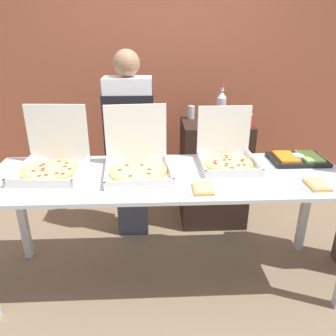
% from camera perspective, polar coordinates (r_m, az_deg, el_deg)
% --- Properties ---
extents(ground_plane, '(16.00, 16.00, 0.00)m').
position_cam_1_polar(ground_plane, '(2.74, 0.00, -18.67)').
color(ground_plane, '#847056').
extents(brick_wall_behind, '(10.00, 0.06, 2.80)m').
position_cam_1_polar(brick_wall_behind, '(3.77, -1.26, 16.51)').
color(brick_wall_behind, '#9E5138').
rests_on(brick_wall_behind, ground_plane).
extents(buffet_table, '(2.48, 0.78, 0.90)m').
position_cam_1_polar(buffet_table, '(2.29, 0.00, -3.60)').
color(buffet_table, silver).
rests_on(buffet_table, ground_plane).
extents(pizza_box_near_left, '(0.47, 0.48, 0.44)m').
position_cam_1_polar(pizza_box_near_left, '(2.41, -19.52, 1.17)').
color(pizza_box_near_left, silver).
rests_on(pizza_box_near_left, buffet_table).
extents(pizza_box_near_right, '(0.40, 0.42, 0.40)m').
position_cam_1_polar(pizza_box_near_right, '(2.43, 10.25, 2.23)').
color(pizza_box_near_right, silver).
rests_on(pizza_box_near_right, buffet_table).
extents(pizza_box_far_left, '(0.48, 0.49, 0.44)m').
position_cam_1_polar(pizza_box_far_left, '(2.27, -5.32, 1.14)').
color(pizza_box_far_left, silver).
rests_on(pizza_box_far_left, buffet_table).
extents(paper_plate_front_right, '(0.22, 0.22, 0.03)m').
position_cam_1_polar(paper_plate_front_right, '(2.27, 24.55, -2.82)').
color(paper_plate_front_right, white).
rests_on(paper_plate_front_right, buffet_table).
extents(paper_plate_front_center, '(0.22, 0.22, 0.03)m').
position_cam_1_polar(paper_plate_front_center, '(2.03, 6.11, -3.72)').
color(paper_plate_front_center, white).
rests_on(paper_plate_front_center, buffet_table).
extents(veggie_tray, '(0.40, 0.29, 0.05)m').
position_cam_1_polar(veggie_tray, '(2.65, 21.62, 1.53)').
color(veggie_tray, black).
rests_on(veggie_tray, buffet_table).
extents(sideboard_podium, '(0.63, 0.55, 1.03)m').
position_cam_1_polar(sideboard_podium, '(3.29, 7.86, -0.68)').
color(sideboard_podium, black).
rests_on(sideboard_podium, ground_plane).
extents(soda_bottle, '(0.09, 0.09, 0.34)m').
position_cam_1_polar(soda_bottle, '(3.07, 9.24, 10.50)').
color(soda_bottle, '#B7BCC1').
rests_on(soda_bottle, sideboard_podium).
extents(soda_can_silver, '(0.07, 0.07, 0.12)m').
position_cam_1_polar(soda_can_silver, '(3.20, 4.05, 9.67)').
color(soda_can_silver, silver).
rests_on(soda_can_silver, sideboard_podium).
extents(soda_can_colored, '(0.07, 0.07, 0.12)m').
position_cam_1_polar(soda_can_colored, '(2.96, 13.93, 7.94)').
color(soda_can_colored, red).
rests_on(soda_can_colored, sideboard_podium).
extents(person_server_vest, '(0.42, 0.24, 1.68)m').
position_cam_1_polar(person_server_vest, '(2.90, -6.65, 5.26)').
color(person_server_vest, '#2D2D38').
rests_on(person_server_vest, ground_plane).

